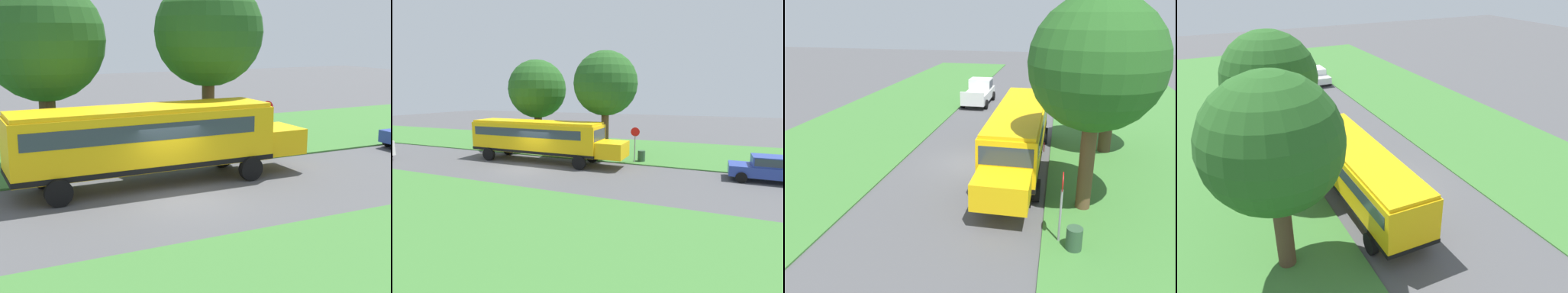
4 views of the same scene
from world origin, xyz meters
TOP-DOWN VIEW (x-y plane):
  - ground_plane at (0.00, 0.00)m, footprint 120.00×120.00m
  - grass_verge at (-10.00, 0.00)m, footprint 12.00×80.00m
  - grass_far_side at (9.00, 0.00)m, footprint 10.00×80.00m
  - school_bus at (-2.34, -0.31)m, footprint 2.84×12.42m
  - car_blue_nearest at (-2.80, 15.38)m, footprint 2.02×4.40m
  - oak_tree_beside_bus at (-7.16, -3.52)m, footprint 5.37×5.37m
  - oak_tree_roadside_mid at (-5.48, 3.92)m, footprint 5.11×5.11m
  - stop_sign at (-4.60, 6.67)m, footprint 0.08×0.68m
  - trash_bin at (-5.12, 7.08)m, footprint 0.56×0.56m

SIDE VIEW (x-z plane):
  - ground_plane at x=0.00m, z-range 0.00..0.00m
  - grass_far_side at x=9.00m, z-range 0.00..0.07m
  - grass_verge at x=-10.00m, z-range 0.00..0.08m
  - trash_bin at x=-5.12m, z-range 0.00..0.90m
  - car_blue_nearest at x=-2.80m, z-range 0.10..1.66m
  - stop_sign at x=-4.60m, z-range 0.37..3.11m
  - school_bus at x=-2.34m, z-range 0.34..3.50m
  - oak_tree_beside_bus at x=-7.16m, z-range 1.38..9.74m
  - oak_tree_roadside_mid at x=-5.48m, z-range 1.66..10.26m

